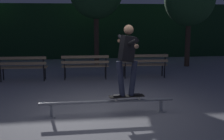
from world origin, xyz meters
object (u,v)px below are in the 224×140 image
park_bench_left_center (85,64)px  park_bench_right_center (145,63)px  skateboarder (127,54)px  grind_rail (107,103)px  skateboard (127,96)px  park_bench_leftmost (22,65)px

park_bench_left_center → park_bench_right_center: (2.09, 0.00, 0.00)m
skateboarder → park_bench_left_center: bearing=100.7°
grind_rail → park_bench_left_center: (-0.29, 3.81, 0.29)m
skateboard → park_bench_left_center: 3.88m
skateboard → park_bench_left_center: bearing=100.7°
skateboarder → park_bench_left_center: (-0.72, 3.81, -0.79)m
skateboarder → park_bench_left_center: size_ratio=0.96×
skateboard → skateboarder: bearing=5.0°
skateboard → park_bench_right_center: park_bench_right_center is taller
skateboard → skateboarder: size_ratio=0.51×
skateboard → park_bench_left_center: size_ratio=0.49×
skateboarder → skateboard: bearing=-175.0°
grind_rail → skateboarder: bearing=0.0°
grind_rail → park_bench_left_center: bearing=94.3°
park_bench_leftmost → park_bench_right_center: same height
skateboard → skateboarder: skateboarder is taller
grind_rail → skateboarder: (0.43, 0.00, 1.08)m
park_bench_right_center → park_bench_leftmost: bearing=180.0°
skateboard → park_bench_left_center: (-0.72, 3.81, 0.14)m
skateboarder → park_bench_leftmost: size_ratio=0.96×
skateboard → park_bench_right_center: size_ratio=0.49×
park_bench_leftmost → grind_rail: bearing=-58.0°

